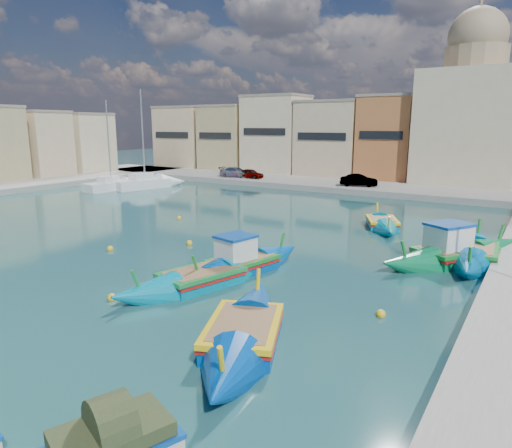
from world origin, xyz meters
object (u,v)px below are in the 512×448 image
Objects in this scene: luzzu_cyan_mid at (473,255)px; yacht_north at (157,183)px; luzzu_blue_cabin at (242,264)px; tender_far at (113,445)px; luzzu_cyan_south at (244,336)px; luzzu_turquoise_cabin at (454,254)px; church_block at (470,111)px; luzzu_blue_south at (202,280)px; yacht_midnorth at (121,185)px; luzzu_green at (382,224)px.

yacht_north reaches higher than luzzu_cyan_mid.
luzzu_blue_cabin is 2.71× the size of tender_far.
luzzu_cyan_mid is 15.14m from luzzu_cyan_south.
church_block is at bearing 97.71° from luzzu_turquoise_cabin.
yacht_north is (-29.45, -18.21, -7.95)m from church_block.
luzzu_turquoise_cabin reaches higher than luzzu_blue_south.
luzzu_blue_cabin is at bearing -31.17° from yacht_midnorth.
luzzu_green is 25.28m from tender_far.
church_block is 35.53m from yacht_north.
yacht_north is 3.91m from yacht_midnorth.
luzzu_turquoise_cabin is 11.07m from luzzu_blue_cabin.
luzzu_blue_south is at bearing -131.73° from luzzu_turquoise_cabin.
luzzu_blue_cabin reaches higher than luzzu_blue_south.
church_block is 1.87× the size of yacht_midnorth.
yacht_midnorth is at bearing 144.27° from luzzu_cyan_south.
luzzu_turquoise_cabin is 0.96× the size of yacht_midnorth.
tender_far is (4.93, -12.11, 0.06)m from luzzu_blue_cabin.
yacht_midnorth is (-30.26, 3.53, 0.16)m from luzzu_green.
tender_far is (0.70, -50.13, -7.99)m from church_block.
luzzu_green is (-5.60, 5.87, -0.15)m from luzzu_turquoise_cabin.
tender_far is (5.32, -9.47, 0.15)m from luzzu_blue_south.
luzzu_turquoise_cabin is at bearing -20.54° from yacht_north.
luzzu_turquoise_cabin is 0.85× the size of yacht_north.
luzzu_cyan_mid is at bearing 46.51° from luzzu_turquoise_cabin.
luzzu_blue_cabin is at bearing -96.35° from church_block.
church_block is at bearing 90.80° from tender_far.
luzzu_green is at bearing 94.37° from luzzu_cyan_south.
luzzu_blue_south is at bearing -98.42° from luzzu_blue_cabin.
yacht_midnorth is at bearing 173.35° from luzzu_green.
luzzu_green is 0.63× the size of yacht_north.
church_block is 2.11× the size of luzzu_blue_south.
luzzu_green is at bearing 133.66° from luzzu_turquoise_cabin.
luzzu_cyan_south reaches higher than tender_far.
church_block is 50.77m from tender_far.
luzzu_cyan_mid is at bearing 77.98° from tender_far.
luzzu_cyan_mid is 36.39m from yacht_north.
yacht_north reaches higher than yacht_midnorth.
luzzu_blue_cabin is 12.28m from luzzu_cyan_mid.
luzzu_turquoise_cabin is at bearing -14.68° from yacht_midnorth.
church_block is 2.16× the size of luzzu_cyan_south.
luzzu_green is (2.80, 13.08, -0.11)m from luzzu_blue_cabin.
tender_far is at bearing -83.62° from luzzu_cyan_south.
luzzu_blue_south is at bearing 142.56° from luzzu_cyan_south.
luzzu_blue_south is (-0.39, -2.64, -0.08)m from luzzu_blue_cabin.
luzzu_cyan_south is at bearing 96.38° from tender_far.
luzzu_cyan_mid is 3.09× the size of tender_far.
luzzu_blue_cabin is at bearing -139.34° from luzzu_turquoise_cabin.
luzzu_blue_cabin is at bearing -138.77° from luzzu_cyan_mid.
luzzu_blue_south is 2.95× the size of tender_far.
church_block is 39.07m from yacht_midnorth.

